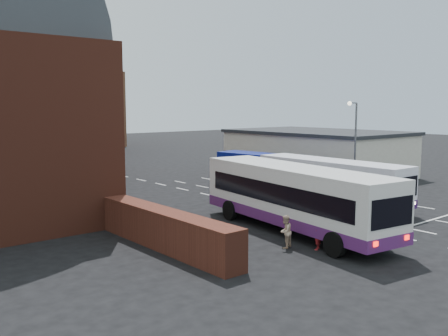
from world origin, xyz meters
TOP-DOWN VIEW (x-y plane):
  - ground at (0.00, 0.00)m, footprint 180.00×180.00m
  - forecourt_wall at (-10.20, 2.00)m, footprint 1.20×10.00m
  - cream_building at (15.00, 14.00)m, footprint 10.40×16.40m
  - castle_keep at (6.00, 66.00)m, footprint 22.00×22.00m
  - bus_white_outbound at (-3.23, 0.36)m, footprint 4.57×12.91m
  - bus_white_inbound at (3.96, 3.62)m, footprint 2.96×11.14m
  - bus_blue at (5.62, 10.70)m, footprint 3.53×10.29m
  - bus_red_double at (-1.47, 31.08)m, footprint 3.68×12.43m
  - street_lamp at (8.36, 5.01)m, footprint 1.39×0.45m
  - pedestrian_red at (-4.91, -2.63)m, footprint 0.64×0.58m
  - pedestrian_beige at (-5.85, -1.47)m, footprint 0.89×0.78m

SIDE VIEW (x-z plane):
  - ground at x=0.00m, z-range 0.00..0.00m
  - pedestrian_red at x=-4.91m, z-range 0.00..1.47m
  - pedestrian_beige at x=-5.85m, z-range 0.00..1.55m
  - forecourt_wall at x=-10.20m, z-range 0.00..1.80m
  - bus_blue at x=5.62m, z-range 0.25..3.00m
  - bus_white_inbound at x=3.96m, z-range 0.27..3.30m
  - bus_white_outbound at x=-3.23m, z-range 0.31..3.76m
  - cream_building at x=15.00m, z-range 0.03..4.28m
  - bus_red_double at x=-1.47m, z-range 0.15..5.07m
  - street_lamp at x=8.36m, z-range 0.72..7.64m
  - castle_keep at x=6.00m, z-range 0.00..12.00m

